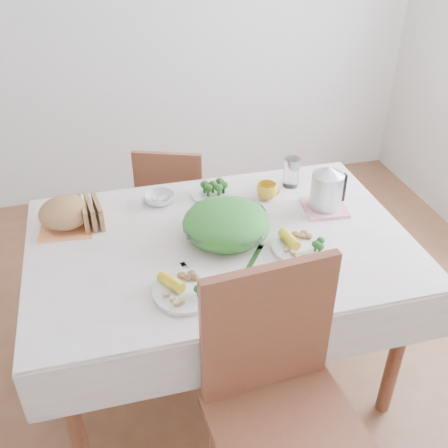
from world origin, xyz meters
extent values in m
plane|color=brown|center=(0.00, 0.00, 0.00)|extent=(3.60, 3.60, 0.00)
cube|color=brown|center=(0.00, 0.00, 0.38)|extent=(1.40, 0.90, 0.75)
cube|color=silver|center=(0.00, 0.00, 0.76)|extent=(1.50, 1.00, 0.01)
cube|color=brown|center=(0.04, -0.74, 0.46)|extent=(0.50, 0.50, 1.03)
cube|color=brown|center=(-0.04, 0.86, 0.47)|extent=(0.48, 0.48, 0.82)
imported|color=white|center=(0.03, 0.01, 0.80)|extent=(0.42, 0.42, 0.08)
cylinder|color=white|center=(-0.19, -0.28, 0.77)|extent=(0.28, 0.28, 0.02)
cylinder|color=white|center=(0.29, -0.15, 0.77)|extent=(0.27, 0.27, 0.02)
cylinder|color=beige|center=(0.05, 0.34, 0.77)|extent=(0.27, 0.27, 0.02)
cube|color=#FF924C|center=(-0.59, 0.25, 0.76)|extent=(0.23, 0.23, 0.00)
ellipsoid|color=olive|center=(-0.59, 0.25, 0.82)|extent=(0.25, 0.24, 0.12)
imported|color=white|center=(-0.19, 0.34, 0.78)|extent=(0.17, 0.17, 0.04)
imported|color=gold|center=(0.28, 0.26, 0.80)|extent=(0.12, 0.12, 0.07)
cylinder|color=white|center=(0.42, 0.34, 0.83)|extent=(0.09, 0.09, 0.14)
cube|color=pink|center=(0.49, 0.11, 0.77)|extent=(0.20, 0.20, 0.01)
cylinder|color=#B2B5BA|center=(0.49, 0.11, 0.88)|extent=(0.14, 0.14, 0.19)
cube|color=silver|center=(-0.16, -0.19, 0.76)|extent=(0.05, 0.16, 0.00)
cube|color=silver|center=(0.09, -0.15, 0.76)|extent=(0.12, 0.15, 0.00)
cube|color=silver|center=(-0.02, -0.34, 0.76)|extent=(0.19, 0.09, 0.00)
camera|label=1|loc=(-0.41, -1.64, 1.98)|focal=42.00mm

